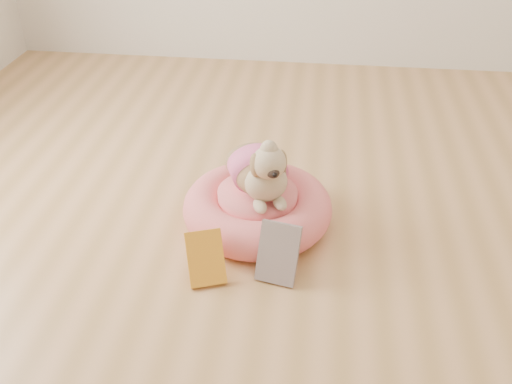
# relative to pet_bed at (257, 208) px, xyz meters

# --- Properties ---
(floor) EXTENTS (4.50, 4.50, 0.00)m
(floor) POSITION_rel_pet_bed_xyz_m (0.07, -0.37, -0.08)
(floor) COLOR #B5854B
(floor) RESTS_ON ground
(pet_bed) EXTENTS (0.62, 0.62, 0.16)m
(pet_bed) POSITION_rel_pet_bed_xyz_m (0.00, 0.00, 0.00)
(pet_bed) COLOR #E95B68
(pet_bed) RESTS_ON floor
(dog) EXTENTS (0.41, 0.48, 0.29)m
(dog) POSITION_rel_pet_bed_xyz_m (0.01, 0.00, 0.23)
(dog) COLOR brown
(dog) RESTS_ON pet_bed
(book_yellow) EXTENTS (0.17, 0.18, 0.18)m
(book_yellow) POSITION_rel_pet_bed_xyz_m (-0.15, -0.36, 0.01)
(book_yellow) COLOR yellow
(book_yellow) RESTS_ON floor
(book_white) EXTENTS (0.17, 0.14, 0.22)m
(book_white) POSITION_rel_pet_bed_xyz_m (0.12, -0.32, 0.03)
(book_white) COLOR silver
(book_white) RESTS_ON floor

